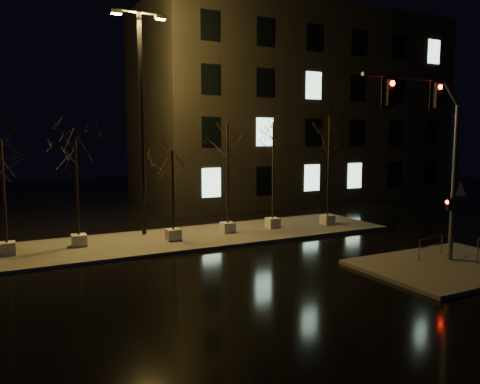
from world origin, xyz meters
TOP-DOWN VIEW (x-y plane):
  - ground at (0.00, 0.00)m, footprint 90.00×90.00m
  - median at (0.00, 6.00)m, footprint 22.00×5.00m
  - sidewalk_corner at (7.50, -3.50)m, footprint 7.00×5.00m
  - building at (14.00, 18.00)m, footprint 25.00×12.00m
  - tree_0 at (-8.11, 6.13)m, footprint 1.80×1.80m
  - tree_1 at (-5.13, 6.40)m, footprint 1.80×1.80m
  - tree_2 at (-0.83, 5.61)m, footprint 1.80×1.80m
  - tree_3 at (2.31, 6.02)m, footprint 1.80×1.80m
  - tree_4 at (5.11, 6.08)m, footprint 1.80×1.80m
  - tree_5 at (8.41, 5.46)m, footprint 1.80×1.80m
  - traffic_signal_mast at (6.93, -3.08)m, footprint 5.94×0.31m
  - streetlight_main at (-1.71, 7.67)m, footprint 2.78×0.38m
  - guard_rail_a at (7.75, -2.38)m, footprint 1.95×0.53m

SIDE VIEW (x-z plane):
  - ground at x=0.00m, z-range 0.00..0.00m
  - median at x=0.00m, z-range 0.00..0.15m
  - sidewalk_corner at x=7.50m, z-range 0.00..0.15m
  - guard_rail_a at x=7.75m, z-range 0.28..1.15m
  - tree_2 at x=-0.83m, z-range 1.32..5.81m
  - tree_1 at x=-5.13m, z-range 1.46..6.53m
  - tree_0 at x=-8.11m, z-range 1.46..6.53m
  - tree_3 at x=2.31m, z-range 1.68..7.60m
  - tree_4 at x=5.11m, z-range 1.70..7.69m
  - traffic_signal_mast at x=6.93m, z-range 1.29..8.54m
  - tree_5 at x=8.41m, z-range 1.79..8.13m
  - streetlight_main at x=-1.71m, z-range 1.01..12.17m
  - building at x=14.00m, z-range 0.00..15.00m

